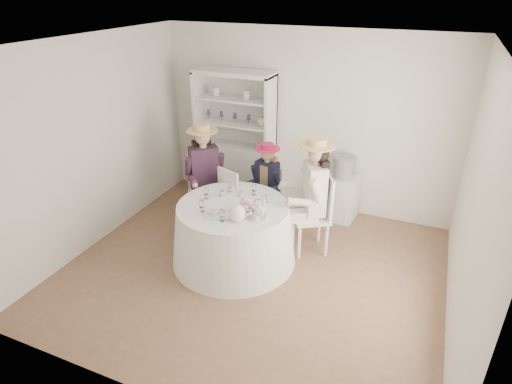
% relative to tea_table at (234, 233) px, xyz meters
% --- Properties ---
extents(ground, '(4.50, 4.50, 0.00)m').
position_rel_tea_table_xyz_m(ground, '(0.32, -0.13, -0.39)').
color(ground, brown).
rests_on(ground, ground).
extents(ceiling, '(4.50, 4.50, 0.00)m').
position_rel_tea_table_xyz_m(ceiling, '(0.32, -0.13, 2.31)').
color(ceiling, white).
rests_on(ceiling, wall_back).
extents(wall_back, '(4.50, 0.00, 4.50)m').
position_rel_tea_table_xyz_m(wall_back, '(0.32, 1.87, 0.96)').
color(wall_back, silver).
rests_on(wall_back, ground).
extents(wall_front, '(4.50, 0.00, 4.50)m').
position_rel_tea_table_xyz_m(wall_front, '(0.32, -2.13, 0.96)').
color(wall_front, silver).
rests_on(wall_front, ground).
extents(wall_left, '(0.00, 4.50, 4.50)m').
position_rel_tea_table_xyz_m(wall_left, '(-1.93, -0.13, 0.96)').
color(wall_left, silver).
rests_on(wall_left, ground).
extents(wall_right, '(0.00, 4.50, 4.50)m').
position_rel_tea_table_xyz_m(wall_right, '(2.57, -0.13, 0.96)').
color(wall_right, silver).
rests_on(wall_right, ground).
extents(tea_table, '(1.58, 1.58, 0.79)m').
position_rel_tea_table_xyz_m(tea_table, '(0.00, 0.00, 0.00)').
color(tea_table, white).
rests_on(tea_table, ground).
extents(hutch, '(1.40, 0.92, 2.08)m').
position_rel_tea_table_xyz_m(hutch, '(-0.73, 1.64, 0.34)').
color(hutch, silver).
rests_on(hutch, ground).
extents(side_table, '(0.47, 0.47, 0.67)m').
position_rel_tea_table_xyz_m(side_table, '(1.01, 1.62, -0.06)').
color(side_table, silver).
rests_on(side_table, ground).
extents(hatbox, '(0.38, 0.38, 0.32)m').
position_rel_tea_table_xyz_m(hatbox, '(1.01, 1.62, 0.44)').
color(hatbox, black).
rests_on(hatbox, side_table).
extents(guest_left, '(0.64, 0.65, 1.52)m').
position_rel_tea_table_xyz_m(guest_left, '(-0.76, 0.67, 0.46)').
color(guest_left, silver).
rests_on(guest_left, ground).
extents(guest_mid, '(0.47, 0.49, 1.25)m').
position_rel_tea_table_xyz_m(guest_mid, '(0.04, 1.02, 0.31)').
color(guest_mid, silver).
rests_on(guest_mid, ground).
extents(guest_right, '(0.67, 0.62, 1.58)m').
position_rel_tea_table_xyz_m(guest_right, '(0.83, 0.59, 0.49)').
color(guest_right, silver).
rests_on(guest_right, ground).
extents(spare_chair, '(0.53, 0.53, 0.99)m').
position_rel_tea_table_xyz_m(spare_chair, '(-0.29, 0.64, 0.14)').
color(spare_chair, silver).
rests_on(spare_chair, ground).
extents(teacup_a, '(0.10, 0.10, 0.06)m').
position_rel_tea_table_xyz_m(teacup_a, '(-0.24, 0.18, 0.43)').
color(teacup_a, white).
rests_on(teacup_a, tea_table).
extents(teacup_b, '(0.07, 0.07, 0.06)m').
position_rel_tea_table_xyz_m(teacup_b, '(-0.02, 0.26, 0.43)').
color(teacup_b, white).
rests_on(teacup_b, tea_table).
extents(teacup_c, '(0.11, 0.11, 0.07)m').
position_rel_tea_table_xyz_m(teacup_c, '(0.27, 0.11, 0.43)').
color(teacup_c, white).
rests_on(teacup_c, tea_table).
extents(flower_bowl, '(0.25, 0.25, 0.05)m').
position_rel_tea_table_xyz_m(flower_bowl, '(0.22, -0.04, 0.42)').
color(flower_bowl, white).
rests_on(flower_bowl, tea_table).
extents(flower_arrangement, '(0.19, 0.19, 0.07)m').
position_rel_tea_table_xyz_m(flower_arrangement, '(0.22, -0.09, 0.49)').
color(flower_arrangement, pink).
rests_on(flower_arrangement, tea_table).
extents(table_teapot, '(0.28, 0.20, 0.21)m').
position_rel_tea_table_xyz_m(table_teapot, '(0.21, -0.30, 0.49)').
color(table_teapot, white).
rests_on(table_teapot, tea_table).
extents(sandwich_plate, '(0.24, 0.24, 0.05)m').
position_rel_tea_table_xyz_m(sandwich_plate, '(-0.11, -0.29, 0.41)').
color(sandwich_plate, white).
rests_on(sandwich_plate, tea_table).
extents(cupcake_stand, '(0.23, 0.23, 0.22)m').
position_rel_tea_table_xyz_m(cupcake_stand, '(0.42, -0.16, 0.48)').
color(cupcake_stand, white).
rests_on(cupcake_stand, tea_table).
extents(stemware_set, '(0.83, 0.83, 0.15)m').
position_rel_tea_table_xyz_m(stemware_set, '(0.00, -0.00, 0.47)').
color(stemware_set, white).
rests_on(stemware_set, tea_table).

